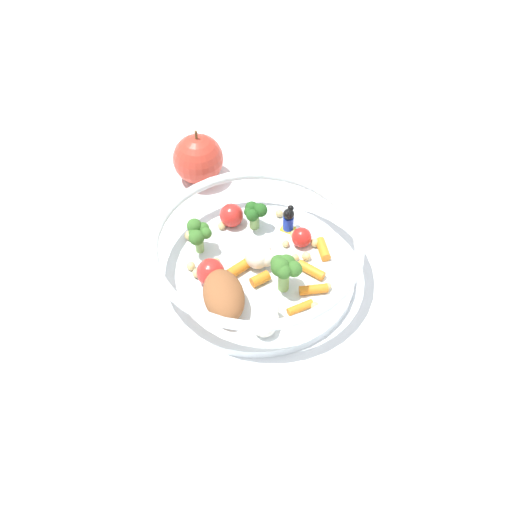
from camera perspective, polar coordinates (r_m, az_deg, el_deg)
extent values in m
plane|color=white|center=(0.80, -0.33, -1.89)|extent=(2.40, 2.40, 0.00)
cylinder|color=white|center=(0.80, 0.00, -1.44)|extent=(0.24, 0.24, 0.01)
torus|color=white|center=(0.76, 0.00, 1.21)|extent=(0.25, 0.25, 0.01)
ellipsoid|color=brown|center=(0.74, -2.80, -3.44)|extent=(0.08, 0.06, 0.04)
cylinder|color=#7FAD5B|center=(0.83, -0.13, 3.02)|extent=(0.01, 0.01, 0.02)
sphere|color=#23561E|center=(0.82, -0.38, 4.17)|extent=(0.02, 0.02, 0.02)
sphere|color=#23561E|center=(0.82, -0.64, 3.84)|extent=(0.01, 0.01, 0.01)
sphere|color=#23561E|center=(0.81, -0.32, 3.54)|extent=(0.02, 0.02, 0.02)
sphere|color=#23561E|center=(0.82, 0.40, 3.98)|extent=(0.02, 0.02, 0.02)
sphere|color=#23561E|center=(0.82, 0.10, 4.19)|extent=(0.01, 0.01, 0.01)
cylinder|color=#7FAD5B|center=(0.76, 2.40, -2.20)|extent=(0.01, 0.01, 0.03)
sphere|color=#386B28|center=(0.75, 1.99, -0.61)|extent=(0.02, 0.02, 0.02)
sphere|color=#386B28|center=(0.74, 1.84, -0.58)|extent=(0.02, 0.02, 0.02)
sphere|color=#386B28|center=(0.74, 2.12, -0.98)|extent=(0.02, 0.02, 0.02)
sphere|color=#386B28|center=(0.73, 2.42, -1.37)|extent=(0.02, 0.02, 0.02)
sphere|color=#386B28|center=(0.74, 3.30, -1.13)|extent=(0.02, 0.02, 0.02)
sphere|color=#386B28|center=(0.75, 2.87, -1.00)|extent=(0.02, 0.02, 0.02)
sphere|color=#386B28|center=(0.75, 2.63, -0.72)|extent=(0.02, 0.02, 0.02)
cylinder|color=#7FAD5B|center=(0.81, -4.91, 1.04)|extent=(0.01, 0.01, 0.02)
sphere|color=#386B28|center=(0.79, -5.35, 2.61)|extent=(0.02, 0.02, 0.02)
sphere|color=#386B28|center=(0.79, -5.37, 2.04)|extent=(0.01, 0.01, 0.01)
sphere|color=#386B28|center=(0.79, -5.16, 1.60)|extent=(0.02, 0.02, 0.02)
sphere|color=#386B28|center=(0.79, -4.35, 1.97)|extent=(0.01, 0.01, 0.01)
sphere|color=#386B28|center=(0.79, -4.61, 2.36)|extent=(0.02, 0.02, 0.02)
sphere|color=white|center=(0.79, 0.15, 0.20)|extent=(0.02, 0.02, 0.02)
sphere|color=white|center=(0.79, 0.02, 0.19)|extent=(0.03, 0.03, 0.03)
sphere|color=white|center=(0.78, 0.12, -0.08)|extent=(0.03, 0.03, 0.03)
sphere|color=white|center=(0.78, 0.82, -0.17)|extent=(0.02, 0.02, 0.02)
sphere|color=white|center=(0.79, 0.51, 0.47)|extent=(0.02, 0.02, 0.02)
sphere|color=white|center=(0.73, 0.85, -5.36)|extent=(0.03, 0.03, 0.03)
sphere|color=white|center=(0.73, 0.58, -5.16)|extent=(0.02, 0.02, 0.02)
sphere|color=white|center=(0.72, 0.72, -6.02)|extent=(0.03, 0.03, 0.03)
sphere|color=white|center=(0.73, 1.19, -5.48)|extent=(0.02, 0.02, 0.02)
sphere|color=white|center=(0.73, 1.31, -4.58)|extent=(0.02, 0.02, 0.02)
cube|color=yellow|center=(0.84, 2.78, 2.34)|extent=(0.02, 0.02, 0.00)
cylinder|color=#1933B2|center=(0.83, 2.80, 2.88)|extent=(0.02, 0.02, 0.02)
sphere|color=black|center=(0.82, 2.84, 3.64)|extent=(0.01, 0.01, 0.01)
sphere|color=black|center=(0.81, 2.69, 3.62)|extent=(0.01, 0.01, 0.01)
sphere|color=black|center=(0.82, 3.02, 4.15)|extent=(0.01, 0.01, 0.01)
cylinder|color=orange|center=(0.77, 5.00, -2.89)|extent=(0.02, 0.03, 0.01)
cylinder|color=orange|center=(0.77, 0.20, -2.07)|extent=(0.01, 0.02, 0.01)
cylinder|color=orange|center=(0.78, -1.49, -1.07)|extent=(0.02, 0.03, 0.01)
cylinder|color=orange|center=(0.79, 4.79, -1.22)|extent=(0.04, 0.03, 0.01)
cylinder|color=orange|center=(0.75, 3.85, -4.46)|extent=(0.01, 0.03, 0.01)
cylinder|color=orange|center=(0.81, 5.81, 0.59)|extent=(0.03, 0.02, 0.01)
sphere|color=red|center=(0.77, -3.94, -1.42)|extent=(0.03, 0.03, 0.03)
sphere|color=red|center=(0.81, 3.96, 1.62)|extent=(0.02, 0.02, 0.02)
sphere|color=red|center=(0.83, -2.13, 3.54)|extent=(0.03, 0.03, 0.03)
sphere|color=#D1B775|center=(0.82, 5.06, 1.23)|extent=(0.01, 0.01, 0.01)
sphere|color=#D1B775|center=(0.83, -5.83, 1.78)|extent=(0.01, 0.01, 0.01)
sphere|color=#D1B775|center=(0.80, 4.37, -0.02)|extent=(0.01, 0.01, 0.01)
sphere|color=#D1B775|center=(0.83, -3.25, 2.52)|extent=(0.01, 0.01, 0.01)
sphere|color=tan|center=(0.80, -3.45, -0.46)|extent=(0.01, 0.01, 0.01)
sphere|color=#D1B775|center=(0.75, 5.09, -4.32)|extent=(0.01, 0.01, 0.01)
sphere|color=tan|center=(0.79, 1.98, -0.92)|extent=(0.01, 0.01, 0.01)
sphere|color=#D1B775|center=(0.82, 3.35, 1.87)|extent=(0.01, 0.01, 0.01)
sphere|color=#D1B775|center=(0.80, 3.41, -0.11)|extent=(0.01, 0.01, 0.01)
sphere|color=#D1B775|center=(0.85, 2.01, 3.70)|extent=(0.01, 0.01, 0.01)
sphere|color=tan|center=(0.77, 6.19, -2.63)|extent=(0.01, 0.01, 0.01)
sphere|color=#D1B775|center=(0.78, -5.11, -1.49)|extent=(0.01, 0.01, 0.01)
sphere|color=#D1B775|center=(0.79, -5.65, -0.86)|extent=(0.01, 0.01, 0.01)
sphere|color=#D1B775|center=(0.81, 2.57, 1.06)|extent=(0.01, 0.01, 0.01)
sphere|color=#BC3828|center=(0.91, -5.02, 8.36)|extent=(0.07, 0.07, 0.07)
cylinder|color=brown|center=(0.88, -5.20, 10.38)|extent=(0.00, 0.00, 0.01)
cube|color=white|center=(0.66, 2.60, -19.01)|extent=(0.15, 0.15, 0.01)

